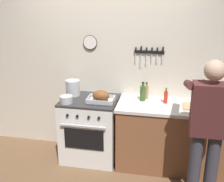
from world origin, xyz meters
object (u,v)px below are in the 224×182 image
object	(u,v)px
cutting_board	(198,107)
bottle_olive_oil	(143,93)
stock_pot	(73,88)
person_cook	(208,125)
bottle_vinegar	(146,92)
bottle_wine_red	(202,93)
bottle_hot_sauce	(166,97)
saucepan	(66,99)
roasting_pan	(101,97)
stove	(90,129)

from	to	relation	value
cutting_board	bottle_olive_oil	size ratio (longest dim) A/B	1.40
cutting_board	stock_pot	bearing A→B (deg)	175.15
person_cook	cutting_board	size ratio (longest dim) A/B	4.61
bottle_vinegar	bottle_wine_red	size ratio (longest dim) A/B	0.75
bottle_hot_sauce	bottle_vinegar	bearing A→B (deg)	156.39
saucepan	stock_pot	bearing A→B (deg)	91.78
saucepan	bottle_hot_sauce	distance (m)	1.31
stock_pot	bottle_hot_sauce	distance (m)	1.29
roasting_pan	bottle_wine_red	distance (m)	1.34
roasting_pan	cutting_board	distance (m)	1.25
stove	bottle_hot_sauce	bearing A→B (deg)	3.30
bottle_vinegar	cutting_board	bearing A→B (deg)	-16.72
stove	bottle_olive_oil	bearing A→B (deg)	7.59
bottle_olive_oil	person_cook	bearing A→B (deg)	-44.00
roasting_pan	stock_pot	world-z (taller)	stock_pot
roasting_pan	bottle_olive_oil	xyz separation A→B (m)	(0.54, 0.17, 0.04)
person_cook	bottle_olive_oil	world-z (taller)	person_cook
cutting_board	bottle_wine_red	world-z (taller)	bottle_wine_red
stock_pot	bottle_hot_sauce	size ratio (longest dim) A/B	1.05
stove	stock_pot	bearing A→B (deg)	156.52
bottle_wine_red	stove	bearing A→B (deg)	-172.52
saucepan	bottle_olive_oil	distance (m)	1.02
person_cook	roasting_pan	world-z (taller)	person_cook
stove	roasting_pan	distance (m)	0.56
person_cook	roasting_pan	xyz separation A→B (m)	(-1.29, 0.56, 0.02)
bottle_wine_red	bottle_olive_oil	world-z (taller)	bottle_wine_red
roasting_pan	bottle_vinegar	xyz separation A→B (m)	(0.58, 0.25, 0.03)
saucepan	bottle_vinegar	world-z (taller)	bottle_vinegar
stove	cutting_board	world-z (taller)	cutting_board
cutting_board	bottle_olive_oil	distance (m)	0.72
stove	bottle_vinegar	distance (m)	0.95
cutting_board	saucepan	bearing A→B (deg)	-174.48
stove	roasting_pan	bearing A→B (deg)	-22.13
saucepan	bottle_wine_red	world-z (taller)	bottle_wine_red
stove	roasting_pan	xyz separation A→B (m)	(0.18, -0.07, 0.52)
stove	roasting_pan	size ratio (longest dim) A/B	2.56
roasting_pan	saucepan	size ratio (longest dim) A/B	2.08
bottle_vinegar	bottle_wine_red	world-z (taller)	bottle_wine_red
cutting_board	bottle_hot_sauce	world-z (taller)	bottle_hot_sauce
person_cook	cutting_board	xyz separation A→B (m)	(-0.05, 0.61, -0.04)
person_cook	bottle_vinegar	world-z (taller)	person_cook
roasting_pan	saucepan	xyz separation A→B (m)	(-0.44, -0.12, -0.02)
saucepan	bottle_wine_red	distance (m)	1.79
person_cook	saucepan	xyz separation A→B (m)	(-1.73, 0.44, -0.00)
stove	bottle_vinegar	xyz separation A→B (m)	(0.76, 0.17, 0.55)
saucepan	bottle_olive_oil	size ratio (longest dim) A/B	0.66
stock_pot	cutting_board	xyz separation A→B (m)	(1.69, -0.14, -0.10)
person_cook	saucepan	distance (m)	1.79
person_cook	stove	bearing A→B (deg)	79.30
bottle_wine_red	stock_pot	bearing A→B (deg)	-177.47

